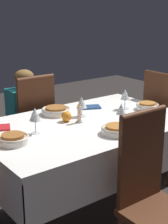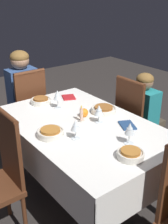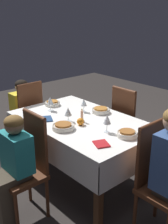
{
  "view_description": "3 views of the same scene",
  "coord_description": "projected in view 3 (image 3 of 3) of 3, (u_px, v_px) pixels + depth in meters",
  "views": [
    {
      "loc": [
        -1.37,
        -1.78,
        1.52
      ],
      "look_at": [
        -0.09,
        -0.1,
        0.86
      ],
      "focal_mm": 55.0,
      "sensor_mm": 36.0,
      "label": 1
    },
    {
      "loc": [
        1.59,
        -1.2,
        1.75
      ],
      "look_at": [
        0.07,
        -0.03,
        0.88
      ],
      "focal_mm": 45.0,
      "sensor_mm": 36.0,
      "label": 2
    },
    {
      "loc": [
        -2.02,
        1.76,
        1.83
      ],
      "look_at": [
        -0.0,
        -0.03,
        0.83
      ],
      "focal_mm": 45.0,
      "sensor_mm": 36.0,
      "label": 3
    }
  ],
  "objects": [
    {
      "name": "ground_plane",
      "position": [
        82.0,
        182.0,
        3.15
      ],
      "size": [
        8.0,
        8.0,
        0.0
      ],
      "primitive_type": "plane",
      "color": "#332D2B"
    },
    {
      "name": "dining_table",
      "position": [
        82.0,
        128.0,
        2.92
      ],
      "size": [
        1.47,
        0.93,
        0.75
      ],
      "color": "white",
      "rests_on": "ground_plane"
    },
    {
      "name": "chair_west",
      "position": [
        157.0,
        178.0,
        2.29
      ],
      "size": [
        0.37,
        0.36,
        0.99
      ],
      "rotation": [
        0.0,
        0.0,
        -1.57
      ],
      "color": "#562D19",
      "rests_on": "ground_plane"
    },
    {
      "name": "chair_east",
      "position": [
        28.0,
        117.0,
        3.58
      ],
      "size": [
        0.37,
        0.36,
        0.99
      ],
      "rotation": [
        0.0,
        0.0,
        1.57
      ],
      "color": "#562D19",
      "rests_on": "ground_plane"
    },
    {
      "name": "chair_north",
      "position": [
        28.0,
        164.0,
        2.5
      ],
      "size": [
        0.36,
        0.37,
        0.99
      ],
      "rotation": [
        0.0,
        0.0,
        3.14
      ],
      "color": "#562D19",
      "rests_on": "ground_plane"
    },
    {
      "name": "chair_south",
      "position": [
        128.0,
        124.0,
        3.35
      ],
      "size": [
        0.36,
        0.37,
        0.99
      ],
      "color": "#562D19",
      "rests_on": "ground_plane"
    },
    {
      "name": "person_child_yellow",
      "position": [
        21.0,
        112.0,
        3.69
      ],
      "size": [
        0.33,
        0.3,
        0.99
      ],
      "rotation": [
        0.0,
        0.0,
        1.57
      ],
      "color": "#282833",
      "rests_on": "ground_plane"
    },
    {
      "name": "person_child_teal",
      "position": [
        11.0,
        167.0,
        2.39
      ],
      "size": [
        0.3,
        0.33,
        1.01
      ],
      "rotation": [
        0.0,
        0.0,
        3.14
      ],
      "color": "#4C4233",
      "rests_on": "ground_plane"
    },
    {
      "name": "bowl_west",
      "position": [
        127.0,
        134.0,
        2.51
      ],
      "size": [
        0.19,
        0.19,
        0.06
      ],
      "color": "silver",
      "rests_on": "dining_table"
    },
    {
      "name": "wine_glass_west",
      "position": [
        107.0,
        120.0,
        2.56
      ],
      "size": [
        0.07,
        0.07,
        0.17
      ],
      "color": "white",
      "rests_on": "dining_table"
    },
    {
      "name": "bowl_east",
      "position": [
        52.0,
        103.0,
        3.31
      ],
      "size": [
        0.18,
        0.18,
        0.06
      ],
      "color": "silver",
      "rests_on": "dining_table"
    },
    {
      "name": "wine_glass_east",
      "position": [
        50.0,
        101.0,
        3.11
      ],
      "size": [
        0.07,
        0.07,
        0.16
      ],
      "color": "white",
      "rests_on": "dining_table"
    },
    {
      "name": "bowl_north",
      "position": [
        63.0,
        126.0,
        2.66
      ],
      "size": [
        0.22,
        0.22,
        0.06
      ],
      "color": "silver",
      "rests_on": "dining_table"
    },
    {
      "name": "wine_glass_north",
      "position": [
        68.0,
        112.0,
        2.82
      ],
      "size": [
        0.08,
        0.08,
        0.15
      ],
      "color": "white",
      "rests_on": "dining_table"
    },
    {
      "name": "bowl_south",
      "position": [
        101.0,
        110.0,
        3.08
      ],
      "size": [
        0.2,
        0.2,
        0.06
      ],
      "color": "silver",
      "rests_on": "dining_table"
    },
    {
      "name": "wine_glass_south",
      "position": [
        84.0,
        103.0,
        3.08
      ],
      "size": [
        0.07,
        0.07,
        0.15
      ],
      "color": "white",
      "rests_on": "dining_table"
    },
    {
      "name": "candle_centerpiece",
      "position": [
        82.0,
        117.0,
        2.83
      ],
      "size": [
        0.05,
        0.05,
        0.14
      ],
      "color": "beige",
      "rests_on": "dining_table"
    },
    {
      "name": "orange_fruit",
      "position": [
        80.0,
        122.0,
        2.75
      ],
      "size": [
        0.07,
        0.07,
        0.07
      ],
      "primitive_type": "sphere",
      "color": "orange",
      "rests_on": "dining_table"
    },
    {
      "name": "napkin_red_folded",
      "position": [
        101.0,
        144.0,
        2.36
      ],
      "size": [
        0.17,
        0.16,
        0.01
      ],
      "rotation": [
        0.0,
        0.0,
        -0.42
      ],
      "color": "red",
      "rests_on": "dining_table"
    },
    {
      "name": "napkin_spare_side",
      "position": [
        47.0,
        119.0,
        2.9
      ],
      "size": [
        0.18,
        0.16,
        0.01
      ],
      "rotation": [
        0.0,
        0.0,
        -0.46
      ],
      "color": "navy",
      "rests_on": "dining_table"
    }
  ]
}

